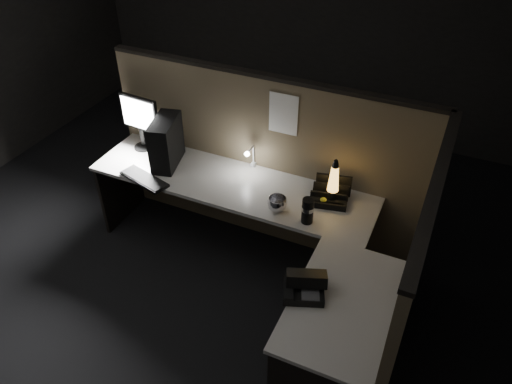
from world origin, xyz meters
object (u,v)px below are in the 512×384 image
at_px(monitor, 140,117).
at_px(desk_phone, 304,285).
at_px(keyboard, 144,179).
at_px(pc_tower, 166,142).
at_px(lava_lamp, 333,186).

xyz_separation_m(monitor, desk_phone, (1.82, -0.97, -0.23)).
distance_m(monitor, desk_phone, 2.08).
bearing_deg(keyboard, pc_tower, 96.72).
bearing_deg(keyboard, lava_lamp, 28.57).
relative_size(pc_tower, lava_lamp, 1.06).
xyz_separation_m(pc_tower, lava_lamp, (1.39, 0.05, -0.04)).
bearing_deg(desk_phone, monitor, 131.15).
bearing_deg(lava_lamp, keyboard, -166.68).
bearing_deg(keyboard, desk_phone, -4.74).
distance_m(pc_tower, monitor, 0.36).
bearing_deg(monitor, desk_phone, -23.24).
distance_m(keyboard, desk_phone, 1.64).
xyz_separation_m(keyboard, lava_lamp, (1.43, 0.34, 0.15)).
relative_size(pc_tower, desk_phone, 1.33).
bearing_deg(pc_tower, desk_phone, -43.48).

